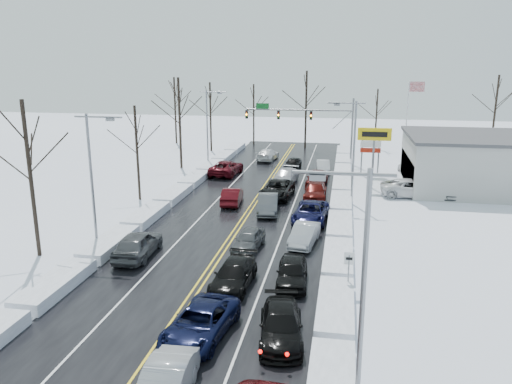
% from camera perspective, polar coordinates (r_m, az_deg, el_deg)
% --- Properties ---
extents(ground, '(160.00, 160.00, 0.00)m').
position_cam_1_polar(ground, '(36.29, -2.67, -4.95)').
color(ground, white).
rests_on(ground, ground).
extents(road_surface, '(14.00, 84.00, 0.01)m').
position_cam_1_polar(road_surface, '(38.13, -2.00, -3.96)').
color(road_surface, black).
rests_on(road_surface, ground).
extents(snow_bank_left, '(1.80, 72.00, 0.68)m').
position_cam_1_polar(snow_bank_left, '(40.36, -12.63, -3.26)').
color(snow_bank_left, white).
rests_on(snow_bank_left, ground).
extents(snow_bank_right, '(1.80, 72.00, 0.68)m').
position_cam_1_polar(snow_bank_right, '(37.35, 9.51, -4.57)').
color(snow_bank_right, white).
rests_on(snow_bank_right, ground).
extents(traffic_signal_mast, '(13.28, 0.39, 8.00)m').
position_cam_1_polar(traffic_signal_mast, '(61.82, 6.25, 8.34)').
color(traffic_signal_mast, slate).
rests_on(traffic_signal_mast, ground).
extents(tires_plus_sign, '(3.20, 0.34, 6.00)m').
position_cam_1_polar(tires_plus_sign, '(49.91, 13.37, 5.98)').
color(tires_plus_sign, slate).
rests_on(tires_plus_sign, ground).
extents(used_vehicles_sign, '(2.20, 0.22, 4.65)m').
position_cam_1_polar(used_vehicles_sign, '(56.09, 12.97, 5.19)').
color(used_vehicles_sign, slate).
rests_on(used_vehicles_sign, ground).
extents(speed_limit_sign, '(0.55, 0.09, 2.35)m').
position_cam_1_polar(speed_limit_sign, '(27.42, 10.57, -8.19)').
color(speed_limit_sign, slate).
rests_on(speed_limit_sign, ground).
extents(flagpole, '(1.87, 1.20, 10.00)m').
position_cam_1_polar(flagpole, '(64.06, 17.02, 8.41)').
color(flagpole, silver).
rests_on(flagpole, ground).
extents(streetlight_se, '(3.20, 0.25, 9.00)m').
position_cam_1_polar(streetlight_se, '(16.79, 11.53, -9.73)').
color(streetlight_se, slate).
rests_on(streetlight_se, ground).
extents(streetlight_ne, '(3.20, 0.25, 9.00)m').
position_cam_1_polar(streetlight_ne, '(43.86, 10.89, 5.39)').
color(streetlight_ne, slate).
rests_on(streetlight_ne, ground).
extents(streetlight_sw, '(3.20, 0.25, 9.00)m').
position_cam_1_polar(streetlight_sw, '(34.09, -18.05, 2.32)').
color(streetlight_sw, slate).
rests_on(streetlight_sw, ground).
extents(streetlight_nw, '(3.20, 0.25, 9.00)m').
position_cam_1_polar(streetlight_nw, '(59.90, -5.43, 8.00)').
color(streetlight_nw, slate).
rests_on(streetlight_nw, ground).
extents(tree_left_b, '(4.00, 4.00, 10.00)m').
position_cam_1_polar(tree_left_b, '(33.78, -24.68, 4.50)').
color(tree_left_b, '#2D231C').
rests_on(tree_left_b, ground).
extents(tree_left_c, '(3.40, 3.40, 8.50)m').
position_cam_1_polar(tree_left_c, '(45.57, -13.54, 6.38)').
color(tree_left_c, '#2D231C').
rests_on(tree_left_c, ground).
extents(tree_left_d, '(4.20, 4.20, 10.50)m').
position_cam_1_polar(tree_left_d, '(58.65, -8.78, 9.74)').
color(tree_left_d, '#2D231C').
rests_on(tree_left_d, ground).
extents(tree_left_e, '(3.80, 3.80, 9.50)m').
position_cam_1_polar(tree_left_e, '(70.03, -5.25, 10.04)').
color(tree_left_e, '#2D231C').
rests_on(tree_left_e, ground).
extents(tree_far_a, '(4.00, 4.00, 10.00)m').
position_cam_1_polar(tree_far_a, '(77.86, -9.28, 10.63)').
color(tree_far_a, '#2D231C').
rests_on(tree_far_a, ground).
extents(tree_far_b, '(3.60, 3.60, 9.00)m').
position_cam_1_polar(tree_far_b, '(75.80, -0.27, 10.18)').
color(tree_far_b, '#2D231C').
rests_on(tree_far_b, ground).
extents(tree_far_c, '(4.40, 4.40, 11.00)m').
position_cam_1_polar(tree_far_c, '(72.68, 5.77, 11.02)').
color(tree_far_c, '#2D231C').
rests_on(tree_far_c, ground).
extents(tree_far_d, '(3.40, 3.40, 8.50)m').
position_cam_1_polar(tree_far_d, '(74.20, 13.66, 9.41)').
color(tree_far_d, '#2D231C').
rests_on(tree_far_d, ground).
extents(tree_far_e, '(4.20, 4.20, 10.50)m').
position_cam_1_polar(tree_far_e, '(77.19, 25.79, 9.62)').
color(tree_far_e, '#2D231C').
rests_on(tree_far_e, ground).
extents(queued_car_2, '(3.03, 5.43, 1.43)m').
position_cam_1_polar(queued_car_2, '(23.82, -6.33, -16.13)').
color(queued_car_2, black).
rests_on(queued_car_2, ground).
extents(queued_car_3, '(2.16, 4.92, 1.41)m').
position_cam_1_polar(queued_car_3, '(28.37, -2.55, -10.75)').
color(queued_car_3, black).
rests_on(queued_car_3, ground).
extents(queued_car_4, '(1.97, 4.09, 1.35)m').
position_cam_1_polar(queued_car_4, '(33.68, -0.85, -6.52)').
color(queued_car_4, '#434749').
rests_on(queued_car_4, ground).
extents(queued_car_5, '(2.15, 4.79, 1.53)m').
position_cam_1_polar(queued_car_5, '(41.53, 1.36, -2.39)').
color(queued_car_5, '#474A4C').
rests_on(queued_car_5, ground).
extents(queued_car_6, '(2.97, 5.85, 1.59)m').
position_cam_1_polar(queued_car_6, '(46.22, 2.41, -0.63)').
color(queued_car_6, black).
rests_on(queued_car_6, ground).
extents(queued_car_7, '(2.68, 5.35, 1.49)m').
position_cam_1_polar(queued_car_7, '(51.66, 3.34, 0.99)').
color(queued_car_7, '#ABADB3').
rests_on(queued_car_7, ground).
extents(queued_car_8, '(2.09, 4.10, 1.34)m').
position_cam_1_polar(queued_car_8, '(58.76, 4.20, 2.65)').
color(queued_car_8, black).
rests_on(queued_car_8, ground).
extents(queued_car_11, '(2.52, 4.93, 1.37)m').
position_cam_1_polar(queued_car_11, '(23.57, 2.86, -16.41)').
color(queued_car_11, black).
rests_on(queued_car_11, ground).
extents(queued_car_12, '(1.96, 4.33, 1.44)m').
position_cam_1_polar(queued_car_12, '(28.76, 4.12, -10.41)').
color(queued_car_12, black).
rests_on(queued_car_12, ground).
extents(queued_car_13, '(2.03, 4.44, 1.41)m').
position_cam_1_polar(queued_car_13, '(34.67, 5.52, -5.96)').
color(queued_car_13, '#A8ABB0').
rests_on(queued_car_13, ground).
extents(queued_car_14, '(2.88, 5.59, 1.51)m').
position_cam_1_polar(queued_car_14, '(39.55, 6.26, -3.36)').
color(queued_car_14, black).
rests_on(queued_car_14, ground).
extents(queued_car_15, '(2.02, 4.89, 1.41)m').
position_cam_1_polar(queued_car_15, '(46.20, 6.76, -0.73)').
color(queued_car_15, '#4C0D0A').
rests_on(queued_car_15, ground).
extents(queued_car_16, '(2.27, 4.85, 1.61)m').
position_cam_1_polar(queued_car_16, '(50.92, 6.94, 0.71)').
color(queued_car_16, '#480A09').
rests_on(queued_car_16, ground).
extents(queued_car_17, '(1.80, 4.19, 1.34)m').
position_cam_1_polar(queued_car_17, '(57.37, 7.65, 2.26)').
color(queued_car_17, silver).
rests_on(queued_car_17, ground).
extents(oncoming_car_0, '(1.94, 4.55, 1.46)m').
position_cam_1_polar(oncoming_car_0, '(44.19, -2.73, -1.35)').
color(oncoming_car_0, '#48090E').
rests_on(oncoming_car_0, ground).
extents(oncoming_car_1, '(3.17, 6.03, 1.62)m').
position_cam_1_polar(oncoming_car_1, '(55.65, -3.39, 1.98)').
color(oncoming_car_1, '#500A13').
rests_on(oncoming_car_1, ground).
extents(oncoming_car_2, '(2.56, 5.24, 1.47)m').
position_cam_1_polar(oncoming_car_2, '(63.89, 1.32, 3.65)').
color(oncoming_car_2, silver).
rests_on(oncoming_car_2, ground).
extents(oncoming_car_3, '(2.22, 5.10, 1.71)m').
position_cam_1_polar(oncoming_car_3, '(33.30, -13.28, -7.19)').
color(oncoming_car_3, '#424447').
rests_on(oncoming_car_3, ground).
extents(parked_car_0, '(5.94, 2.88, 1.63)m').
position_cam_1_polar(parked_car_0, '(48.70, 17.42, -0.51)').
color(parked_car_0, white).
rests_on(parked_car_0, ground).
extents(parked_car_1, '(2.79, 5.76, 1.61)m').
position_cam_1_polar(parked_car_1, '(50.41, 20.60, -0.28)').
color(parked_car_1, '#424547').
rests_on(parked_car_1, ground).
extents(parked_car_2, '(2.30, 4.49, 1.46)m').
position_cam_1_polar(parked_car_2, '(58.41, 17.02, 1.97)').
color(parked_car_2, silver).
rests_on(parked_car_2, ground).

